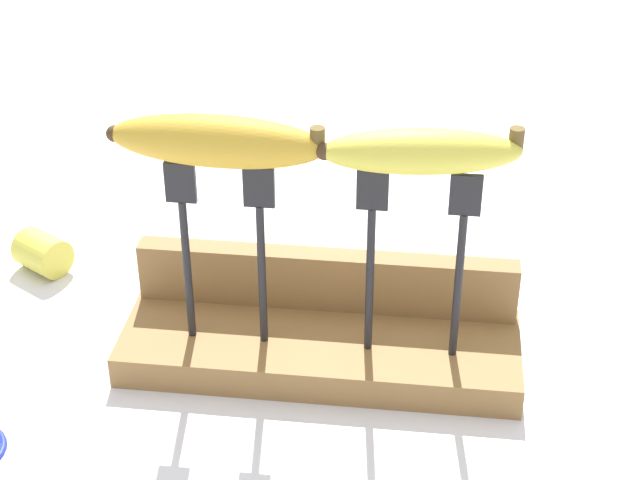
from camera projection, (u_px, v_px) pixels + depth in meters
name	position (u px, v px, depth m)	size (l,w,h in m)	color
ground_plane	(320.00, 361.00, 0.93)	(3.00, 3.00, 0.00)	silver
wooden_board	(320.00, 348.00, 0.92)	(0.36, 0.12, 0.03)	olive
board_backstop	(326.00, 279.00, 0.94)	(0.35, 0.02, 0.06)	olive
fork_stand_left	(223.00, 238.00, 0.86)	(0.09, 0.01, 0.17)	black
fork_stand_right	(416.00, 248.00, 0.84)	(0.10, 0.01, 0.18)	black
banana_raised_left	(217.00, 141.00, 0.81)	(0.18, 0.05, 0.04)	gold
banana_raised_right	(421.00, 151.00, 0.79)	(0.16, 0.06, 0.04)	#DBD147
banana_chunk_near	(42.00, 252.00, 1.05)	(0.07, 0.06, 0.04)	#DBD147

